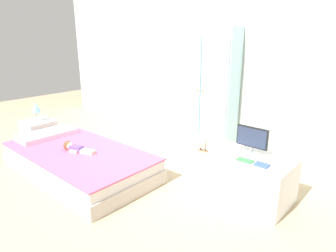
# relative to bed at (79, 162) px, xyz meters

# --- Properties ---
(ground_plane) EXTENTS (10.00, 10.00, 0.02)m
(ground_plane) POSITION_rel_bed_xyz_m (0.49, 0.26, -0.14)
(ground_plane) COLOR tan
(back_wall) EXTENTS (6.40, 0.05, 2.70)m
(back_wall) POSITION_rel_bed_xyz_m (0.49, 1.84, 1.22)
(back_wall) COLOR silver
(back_wall) RESTS_ON ground_plane
(bed) EXTENTS (1.75, 0.93, 0.27)m
(bed) POSITION_rel_bed_xyz_m (0.00, 0.00, 0.00)
(bed) COLOR beige
(bed) RESTS_ON ground_plane
(pillow) EXTENTS (0.32, 0.66, 0.06)m
(pillow) POSITION_rel_bed_xyz_m (-0.68, 0.00, 0.16)
(pillow) COLOR silver
(pillow) RESTS_ON bed
(doll) EXTENTS (0.39, 0.18, 0.10)m
(doll) POSITION_rel_bed_xyz_m (-0.03, -0.04, 0.17)
(doll) COLOR #6B4CB2
(doll) RESTS_ON bed
(nightstand) EXTENTS (0.37, 0.37, 0.35)m
(nightstand) POSITION_rel_bed_xyz_m (-1.16, 0.12, 0.04)
(nightstand) COLOR white
(nightstand) RESTS_ON ground_plane
(table_lamp) EXTENTS (0.12, 0.12, 0.25)m
(table_lamp) POSITION_rel_bed_xyz_m (-1.16, 0.12, 0.39)
(table_lamp) COLOR #B7B2AD
(table_lamp) RESTS_ON nightstand
(wardrobe) EXTENTS (0.80, 0.32, 1.56)m
(wardrobe) POSITION_rel_bed_xyz_m (0.54, 1.64, 0.65)
(wardrobe) COLOR silver
(wardrobe) RESTS_ON ground_plane
(tv_stand) EXTENTS (0.86, 0.51, 0.41)m
(tv_stand) POSITION_rel_bed_xyz_m (1.58, 0.73, 0.08)
(tv_stand) COLOR white
(tv_stand) RESTS_ON ground_plane
(tv_monitor) EXTENTS (0.30, 0.10, 0.25)m
(tv_monitor) POSITION_rel_bed_xyz_m (1.60, 0.82, 0.43)
(tv_monitor) COLOR #99999E
(tv_monitor) RESTS_ON tv_stand
(rocking_horse_toy) EXTENTS (0.11, 0.04, 0.13)m
(rocking_horse_toy) POSITION_rel_bed_xyz_m (1.24, 0.56, 0.35)
(rocking_horse_toy) COLOR #8E6642
(rocking_horse_toy) RESTS_ON tv_stand
(book_green) EXTENTS (0.14, 0.08, 0.01)m
(book_green) POSITION_rel_bed_xyz_m (1.64, 0.61, 0.29)
(book_green) COLOR #429E51
(book_green) RESTS_ON tv_stand
(book_blue) EXTENTS (0.11, 0.08, 0.02)m
(book_blue) POSITION_rel_bed_xyz_m (1.79, 0.61, 0.29)
(book_blue) COLOR blue
(book_blue) RESTS_ON tv_stand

